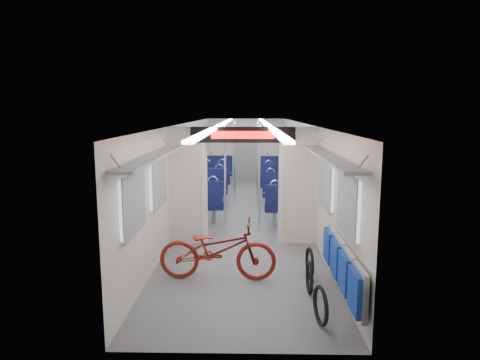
{
  "coord_description": "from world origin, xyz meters",
  "views": [
    {
      "loc": [
        0.11,
        -10.28,
        2.62
      ],
      "look_at": [
        -0.06,
        -1.66,
        1.2
      ],
      "focal_mm": 32.0,
      "sensor_mm": 36.0,
      "label": 1
    }
  ],
  "objects": [
    {
      "name": "carriage",
      "position": [
        0.0,
        -0.27,
        1.5
      ],
      "size": [
        12.0,
        12.02,
        2.31
      ],
      "color": "#515456",
      "rests_on": "ground"
    },
    {
      "name": "bicycle",
      "position": [
        -0.37,
        -3.93,
        0.48
      ],
      "size": [
        1.84,
        0.7,
        0.96
      ],
      "primitive_type": "imported",
      "rotation": [
        0.0,
        0.0,
        1.53
      ],
      "color": "maroon",
      "rests_on": "ground"
    },
    {
      "name": "flip_bench",
      "position": [
        1.35,
        -4.85,
        0.58
      ],
      "size": [
        0.12,
        2.15,
        0.57
      ],
      "color": "gray",
      "rests_on": "carriage"
    },
    {
      "name": "bike_hoop_a",
      "position": [
        1.0,
        -5.35,
        0.23
      ],
      "size": [
        0.13,
        0.5,
        0.5
      ],
      "primitive_type": "torus",
      "rotation": [
        1.57,
        0.0,
        1.73
      ],
      "color": "black",
      "rests_on": "ground"
    },
    {
      "name": "bike_hoop_b",
      "position": [
        0.99,
        -4.44,
        0.22
      ],
      "size": [
        0.05,
        0.49,
        0.49
      ],
      "primitive_type": "torus",
      "rotation": [
        1.57,
        0.0,
        1.58
      ],
      "color": "black",
      "rests_on": "ground"
    },
    {
      "name": "bike_hoop_c",
      "position": [
        1.07,
        -3.88,
        0.23
      ],
      "size": [
        0.08,
        0.51,
        0.5
      ],
      "primitive_type": "torus",
      "rotation": [
        1.57,
        0.0,
        1.63
      ],
      "color": "black",
      "rests_on": "ground"
    },
    {
      "name": "seat_bay_near_left",
      "position": [
        -0.93,
        0.32,
        0.56
      ],
      "size": [
        0.94,
        2.22,
        1.14
      ],
      "color": "#0E103E",
      "rests_on": "ground"
    },
    {
      "name": "seat_bay_near_right",
      "position": [
        0.93,
        0.04,
        0.54
      ],
      "size": [
        0.91,
        2.05,
        1.09
      ],
      "color": "#0E103E",
      "rests_on": "ground"
    },
    {
      "name": "seat_bay_far_left",
      "position": [
        -0.93,
        3.69,
        0.56
      ],
      "size": [
        0.94,
        2.22,
        1.14
      ],
      "color": "#0E103E",
      "rests_on": "ground"
    },
    {
      "name": "seat_bay_far_right",
      "position": [
        0.93,
        3.32,
        0.57
      ],
      "size": [
        0.96,
        2.3,
        1.17
      ],
      "color": "#0E103E",
      "rests_on": "ground"
    },
    {
      "name": "stanchion_near_left",
      "position": [
        -0.4,
        -1.14,
        1.15
      ],
      "size": [
        0.04,
        0.04,
        2.3
      ],
      "primitive_type": "cylinder",
      "color": "silver",
      "rests_on": "ground"
    },
    {
      "name": "stanchion_near_right",
      "position": [
        0.34,
        -1.29,
        1.15
      ],
      "size": [
        0.05,
        0.05,
        2.3
      ],
      "primitive_type": "cylinder",
      "color": "silver",
      "rests_on": "ground"
    },
    {
      "name": "stanchion_far_left",
      "position": [
        -0.27,
        1.62,
        1.15
      ],
      "size": [
        0.04,
        0.04,
        2.3
      ],
      "primitive_type": "cylinder",
      "color": "silver",
      "rests_on": "ground"
    },
    {
      "name": "stanchion_far_right",
      "position": [
        0.36,
        1.64,
        1.15
      ],
      "size": [
        0.04,
        0.04,
        2.3
      ],
      "primitive_type": "cylinder",
      "color": "silver",
      "rests_on": "ground"
    }
  ]
}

